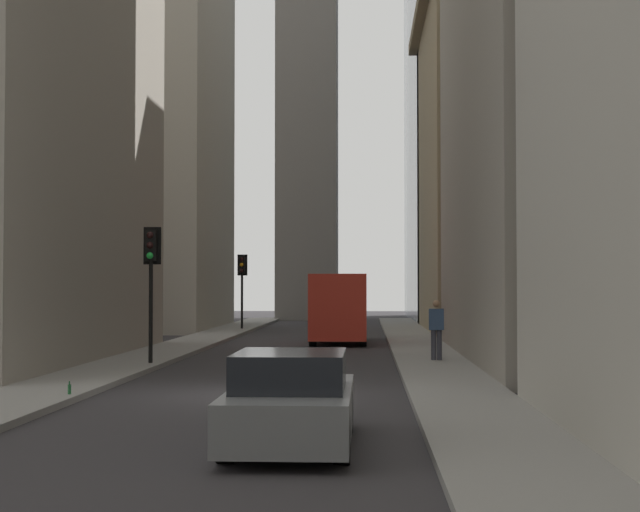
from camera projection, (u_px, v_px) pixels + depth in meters
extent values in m
plane|color=#302D30|center=(252.00, 395.00, 20.64)|extent=(135.00, 135.00, 0.00)
cube|color=gray|center=(49.00, 390.00, 20.86)|extent=(90.00, 2.20, 0.14)
cube|color=gray|center=(458.00, 393.00, 20.42)|extent=(90.00, 2.20, 0.14)
cube|color=#9E8966|center=(523.00, 146.00, 48.62)|extent=(15.99, 10.00, 19.20)
cube|color=#867556|center=(420.00, 13.00, 49.09)|extent=(15.99, 0.50, 0.60)
cube|color=#A8A091|center=(129.00, 24.00, 52.24)|extent=(12.90, 10.00, 33.70)
cube|color=gray|center=(307.00, 146.00, 66.45)|extent=(4.21, 4.21, 24.47)
cube|color=red|center=(339.00, 306.00, 38.41)|extent=(4.60, 2.25, 2.60)
cube|color=#38383D|center=(341.00, 313.00, 41.59)|extent=(1.90, 2.25, 1.90)
cube|color=black|center=(341.00, 299.00, 41.61)|extent=(1.92, 2.09, 0.64)
cylinder|color=black|center=(363.00, 330.00, 41.52)|extent=(0.88, 0.28, 0.88)
cylinder|color=black|center=(319.00, 330.00, 41.62)|extent=(0.88, 0.28, 0.88)
cylinder|color=black|center=(363.00, 335.00, 36.93)|extent=(0.88, 0.28, 0.88)
cylinder|color=black|center=(313.00, 335.00, 37.02)|extent=(0.88, 0.28, 0.88)
cube|color=slate|center=(292.00, 411.00, 13.99)|extent=(4.30, 1.78, 0.70)
cube|color=black|center=(290.00, 370.00, 13.80)|extent=(2.10, 1.58, 0.54)
cylinder|color=black|center=(346.00, 413.00, 15.29)|extent=(0.64, 0.22, 0.64)
cylinder|color=black|center=(250.00, 412.00, 15.36)|extent=(0.64, 0.22, 0.64)
cylinder|color=black|center=(342.00, 440.00, 12.59)|extent=(0.64, 0.22, 0.64)
cylinder|color=black|center=(226.00, 440.00, 12.67)|extent=(0.64, 0.22, 0.64)
cylinder|color=black|center=(151.00, 312.00, 27.48)|extent=(0.12, 0.12, 2.97)
cube|color=black|center=(151.00, 246.00, 27.54)|extent=(0.28, 0.32, 0.90)
cube|color=black|center=(152.00, 246.00, 27.70)|extent=(0.03, 0.52, 1.10)
sphere|color=black|center=(150.00, 235.00, 27.39)|extent=(0.20, 0.20, 0.20)
sphere|color=black|center=(150.00, 245.00, 27.38)|extent=(0.20, 0.20, 0.20)
sphere|color=green|center=(150.00, 256.00, 27.38)|extent=(0.20, 0.20, 0.20)
cylinder|color=black|center=(242.00, 301.00, 49.41)|extent=(0.12, 0.12, 2.88)
cube|color=black|center=(242.00, 265.00, 49.47)|extent=(0.28, 0.32, 0.90)
cube|color=black|center=(242.00, 265.00, 49.62)|extent=(0.03, 0.52, 1.10)
sphere|color=black|center=(242.00, 259.00, 49.31)|extent=(0.20, 0.20, 0.20)
sphere|color=orange|center=(242.00, 265.00, 49.31)|extent=(0.20, 0.20, 0.20)
sphere|color=black|center=(242.00, 271.00, 49.30)|extent=(0.20, 0.20, 0.20)
cylinder|color=#33333D|center=(439.00, 345.00, 28.51)|extent=(0.16, 0.16, 0.91)
cylinder|color=#33333D|center=(434.00, 345.00, 28.52)|extent=(0.16, 0.16, 0.91)
cube|color=navy|center=(436.00, 319.00, 28.54)|extent=(0.26, 0.44, 0.64)
sphere|color=#936B4C|center=(436.00, 304.00, 28.55)|extent=(0.22, 0.22, 0.22)
cylinder|color=#236033|center=(69.00, 389.00, 19.51)|extent=(0.07, 0.07, 0.20)
cylinder|color=#236033|center=(69.00, 383.00, 19.52)|extent=(0.03, 0.03, 0.07)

